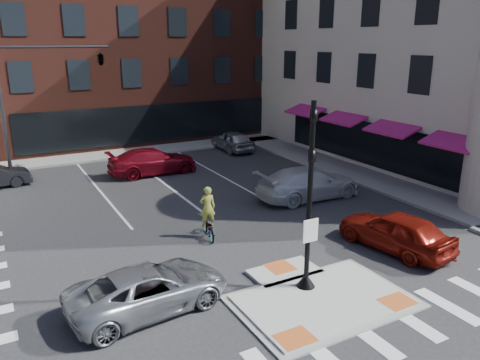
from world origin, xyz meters
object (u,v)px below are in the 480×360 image
cyclist (208,221)px  bg_car_silver (232,140)px  silver_suv (149,289)px  white_pickup (308,183)px  red_sedan (395,231)px  bg_car_red (153,161)px

cyclist → bg_car_silver: bearing=-110.2°
silver_suv → white_pickup: white_pickup is taller
red_sedan → bg_car_red: 15.49m
silver_suv → white_pickup: (10.38, 6.05, 0.13)m
white_pickup → cyclist: (-6.60, -2.09, -0.06)m
red_sedan → bg_car_silver: bearing=-106.5°
red_sedan → bg_car_silver: 18.10m
white_pickup → red_sedan: bearing=174.2°
red_sedan → bg_car_red: bg_car_red is taller
red_sedan → bg_car_red: bearing=-81.2°
bg_car_silver → bg_car_red: bg_car_red is taller
red_sedan → cyclist: size_ratio=2.06×
bg_car_silver → cyclist: (-8.25, -13.48, -0.00)m
silver_suv → cyclist: 5.48m
silver_suv → white_pickup: 12.01m
bg_car_silver → cyclist: bearing=58.8°
bg_car_silver → cyclist: cyclist is taller
bg_car_red → cyclist: size_ratio=2.43×
silver_suv → bg_car_silver: size_ratio=1.11×
white_pickup → cyclist: size_ratio=2.52×
silver_suv → white_pickup: bearing=-65.8°
white_pickup → bg_car_red: (-5.46, 8.21, -0.03)m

